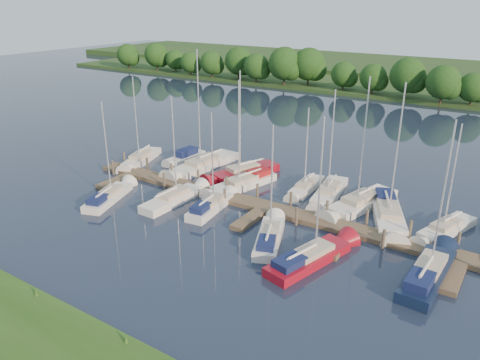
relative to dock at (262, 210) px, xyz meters
The scene contains 22 objects.
ground 7.31m from the dock, 90.00° to the right, with size 260.00×260.00×0.00m, color #1A2335.
dock is the anchor object (origin of this frame).
mooring_pilings 1.19m from the dock, 90.00° to the left, with size 38.24×2.84×2.00m.
far_shore 67.69m from the dock, 90.00° to the left, with size 180.00×30.00×0.60m, color #204018.
distant_hill 92.69m from the dock, 90.00° to the left, with size 220.00×40.00×1.40m, color #354D21.
treeline 54.47m from the dock, 87.09° to the left, with size 146.66×9.91×8.29m.
sailboat_n_0 18.72m from the dock, 168.36° to the left, with size 3.84×7.86×10.15m.
motorboat 16.08m from the dock, 154.10° to the left, with size 1.94×5.78×1.72m.
sailboat_n_2 12.76m from the dock, 151.82° to the left, with size 3.21×10.54×13.20m.
sailboat_n_3 9.00m from the dock, 134.19° to the left, with size 4.72×8.86×11.43m.
sailboat_n_4 5.94m from the dock, 140.19° to the left, with size 3.77×8.71×11.04m.
sailboat_n_5 6.56m from the dock, 80.90° to the left, with size 1.90×6.67×8.59m.
sailboat_n_6 7.23m from the dock, 60.94° to the left, with size 2.97×8.37×10.59m.
sailboat_n_7 8.74m from the dock, 39.19° to the left, with size 4.26×9.59×12.12m.
sailboat_n_8 10.68m from the dock, 25.80° to the left, with size 5.25×9.37×12.10m.
sailboat_n_9 14.89m from the dock, 17.29° to the left, with size 3.59×7.33×9.45m.
sailboat_s_0 14.36m from the dock, 157.60° to the right, with size 3.66×7.44×9.52m.
sailboat_s_1 8.27m from the dock, 162.24° to the right, with size 2.08×7.88×10.21m.
sailboat_s_2 4.55m from the dock, 152.51° to the right, with size 2.39×7.06×9.13m.
sailboat_s_3 5.28m from the dock, 53.56° to the right, with size 3.98×7.29×9.51m.
sailboat_s_4 8.82m from the dock, 36.34° to the right, with size 3.82×8.67×10.92m.
sailboat_s_5 14.86m from the dock, 11.33° to the right, with size 2.38×8.78×11.31m.
Camera 1 is at (18.60, -24.93, 17.65)m, focal length 35.00 mm.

